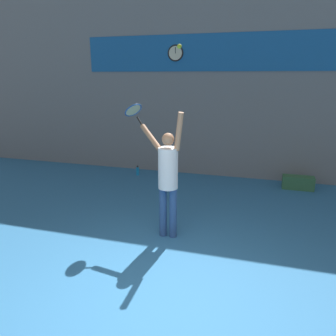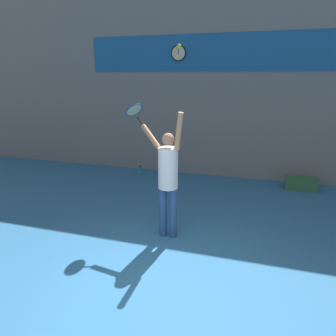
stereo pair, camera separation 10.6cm
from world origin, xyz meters
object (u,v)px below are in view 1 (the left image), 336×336
tennis_racket (134,111)px  equipment_bag (298,183)px  scoreboard_clock (175,53)px  tennis_ball (179,46)px  tennis_player (168,175)px  water_bottle (138,171)px

tennis_racket → equipment_bag: (3.17, 2.83, -1.95)m
scoreboard_clock → equipment_bag: 4.59m
scoreboard_clock → equipment_bag: (3.31, -0.54, -3.13)m
tennis_ball → equipment_bag: bearing=57.6°
tennis_player → scoreboard_clock: bearing=103.5°
tennis_racket → water_bottle: (-1.09, 2.80, -1.99)m
tennis_ball → tennis_racket: bearing=148.5°
tennis_racket → equipment_bag: 4.67m
tennis_player → water_bottle: (-1.85, 3.26, -1.00)m
tennis_racket → tennis_player: bearing=-30.8°
water_bottle → tennis_racket: bearing=-68.8°
equipment_bag → scoreboard_clock: bearing=170.8°
scoreboard_clock → tennis_racket: scoreboard_clock is taller
water_bottle → scoreboard_clock: bearing=30.9°
tennis_player → tennis_racket: size_ratio=5.06×
water_bottle → equipment_bag: size_ratio=0.36×
water_bottle → tennis_ball: bearing=-58.7°
scoreboard_clock → tennis_ball: size_ratio=6.35×
scoreboard_clock → water_bottle: size_ratio=1.57×
tennis_player → tennis_racket: bearing=149.2°
tennis_player → water_bottle: size_ratio=8.01×
tennis_player → water_bottle: tennis_player is taller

